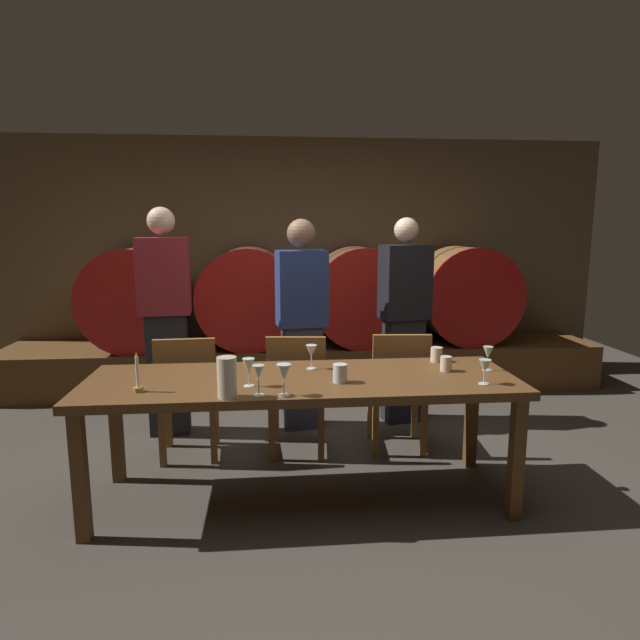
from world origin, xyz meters
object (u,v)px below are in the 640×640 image
Objects in this scene: cup_right at (436,354)px; cup_left at (340,373)px; wine_barrel_center_left at (249,297)px; guest_left at (166,320)px; wine_barrel_center_right at (359,295)px; pitcher at (227,377)px; wine_barrel_far_right at (463,294)px; candle_center at (138,381)px; wine_barrel_far_left at (138,298)px; wine_glass_right at (485,367)px; wine_glass_center_left at (284,373)px; wine_glass_far_left at (249,367)px; wine_glass_far_right at (488,354)px; guest_center at (302,323)px; chair_center at (297,389)px; wine_glass_center_right at (311,352)px; dining_table at (302,389)px; chair_left at (188,392)px; guest_right at (404,320)px; chair_right at (399,386)px; cup_center at (446,364)px; wine_glass_left at (258,373)px.

cup_left is at bearing -149.02° from cup_right.
wine_barrel_center_left is 1.31m from guest_left.
wine_barrel_center_right reaches higher than pitcher.
cup_right is (-0.91, -2.04, -0.12)m from wine_barrel_far_right.
guest_left is 8.12× the size of candle_center.
wine_barrel_center_right reaches higher than candle_center.
candle_center is (-1.59, -2.51, -0.11)m from wine_barrel_center_right.
wine_barrel_far_left is 3.53m from wine_glass_right.
wine_barrel_far_right reaches higher than wine_glass_center_left.
candle_center is at bearing -175.56° from wine_glass_far_left.
wine_glass_far_right reaches higher than cup_left.
guest_center is 1.54m from wine_glass_far_right.
wine_barrel_far_left is at bearing -44.34° from chair_center.
wine_glass_center_right is (0.47, 0.52, 0.00)m from pitcher.
wine_glass_far_right is (1.13, 0.05, 0.17)m from dining_table.
wine_glass_right is at bearing -46.26° from wine_barrel_far_left.
pitcher reaches higher than cup_left.
guest_left is 11.77× the size of wine_glass_center_right.
pitcher is (0.35, -0.96, 0.37)m from chair_left.
pitcher reaches higher than wine_glass_far_right.
wine_glass_far_right is (0.13, 0.28, 0.01)m from wine_glass_right.
wine_glass_right is at bearing 82.79° from guest_right.
candle_center reaches higher than pitcher.
guest_right is 11.27× the size of wine_glass_center_right.
guest_left is at bearing 132.77° from cup_left.
wine_glass_far_right reaches higher than chair_center.
wine_glass_center_left reaches higher than dining_table.
chair_right is 0.93m from guest_center.
guest_center reaches higher than wine_glass_center_right.
candle_center is 1.87m from wine_glass_right.
candle_center is (0.57, -2.51, -0.11)m from wine_barrel_far_left.
pitcher is 1.57m from wine_glass_far_right.
dining_table is 0.38m from wine_glass_far_left.
guest_left is at bearing 117.39° from wine_glass_far_left.
wine_glass_far_left is (-0.37, -1.32, -0.00)m from guest_center.
wine_barrel_center_left reaches higher than wine_glass_center_right.
cup_right is (1.18, 0.43, -0.06)m from wine_glass_far_left.
dining_table is at bearing 70.99° from wine_glass_center_left.
pitcher is (-2.19, -2.66, -0.06)m from wine_barrel_far_right.
wine_glass_far_left reaches higher than cup_center.
guest_left reaches higher than guest_center.
dining_table is at bearing 45.59° from chair_right.
cup_left is at bearing 52.16° from guest_right.
cup_center is 0.97× the size of cup_right.
chair_center is at bearing 159.15° from cup_right.
guest_right reaches higher than cup_right.
wine_barrel_far_right is at bearing 52.43° from wine_glass_left.
wine_glass_far_right is at bearing 64.61° from wine_glass_right.
wine_barrel_far_left reaches higher than chair_center.
dining_table is 2.81× the size of chair_center.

